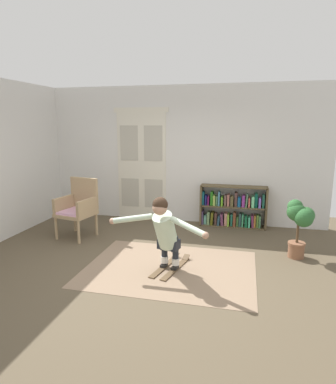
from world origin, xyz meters
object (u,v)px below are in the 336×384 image
(wicker_chair, at_px, (78,206))
(potted_plant, at_px, (300,219))
(person_skier, at_px, (165,229))
(bookshelf, at_px, (232,209))
(skis_pair, at_px, (171,266))

(wicker_chair, height_order, potted_plant, wicker_chair)
(person_skier, bearing_deg, potted_plant, 28.82)
(bookshelf, xyz_separation_m, potted_plant, (1.10, -1.42, 0.26))
(potted_plant, relative_size, skis_pair, 1.03)
(skis_pair, bearing_deg, bookshelf, 71.15)
(potted_plant, xyz_separation_m, person_skier, (-1.93, -1.06, 0.03))
(bookshelf, bearing_deg, wicker_chair, -155.16)
(wicker_chair, distance_m, person_skier, 2.31)
(wicker_chair, relative_size, skis_pair, 1.21)
(skis_pair, xyz_separation_m, person_skier, (-0.04, -0.20, 0.64))
(bookshelf, bearing_deg, potted_plant, -52.18)
(potted_plant, bearing_deg, skis_pair, -155.41)
(potted_plant, bearing_deg, bookshelf, 127.82)
(wicker_chair, height_order, skis_pair, wicker_chair)
(potted_plant, distance_m, skis_pair, 2.16)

